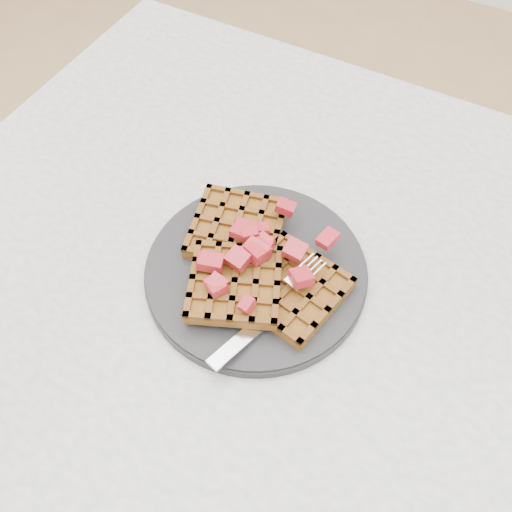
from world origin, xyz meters
name	(u,v)px	position (x,y,z in m)	size (l,w,h in m)	color
ground	(320,478)	(0.00, 0.00, 0.00)	(4.00, 4.00, 0.00)	tan
table	(365,356)	(0.00, 0.00, 0.64)	(1.20, 0.80, 0.75)	silver
plate	(256,272)	(-0.15, -0.02, 0.76)	(0.26, 0.26, 0.02)	black
waffles	(255,265)	(-0.15, -0.03, 0.78)	(0.22, 0.20, 0.03)	brown
strawberry_pile	(256,249)	(-0.15, -0.02, 0.80)	(0.15, 0.15, 0.02)	maroon
fork	(275,308)	(-0.10, -0.06, 0.77)	(0.02, 0.18, 0.02)	silver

